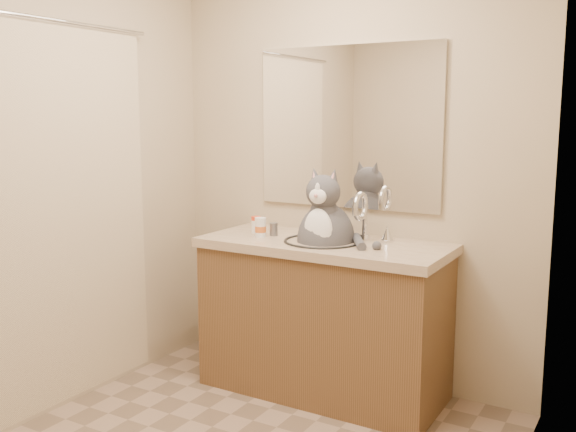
% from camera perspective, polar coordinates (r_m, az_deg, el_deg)
% --- Properties ---
extents(room, '(2.22, 2.52, 2.42)m').
position_cam_1_polar(room, '(2.58, -6.55, 1.81)').
color(room, gray).
rests_on(room, ground).
extents(vanity, '(1.34, 0.59, 1.12)m').
position_cam_1_polar(vanity, '(3.55, 3.18, -8.68)').
color(vanity, brown).
rests_on(vanity, ground).
extents(mirror, '(1.10, 0.02, 0.90)m').
position_cam_1_polar(mirror, '(3.63, 5.29, 7.84)').
color(mirror, white).
rests_on(mirror, room).
extents(shower_curtain, '(0.02, 1.30, 1.93)m').
position_cam_1_polar(shower_curtain, '(3.40, -19.73, 0.19)').
color(shower_curtain, beige).
rests_on(shower_curtain, ground).
extents(cat, '(0.46, 0.36, 0.61)m').
position_cam_1_polar(cat, '(3.43, 3.34, -1.66)').
color(cat, '#4C4C52').
rests_on(cat, vanity).
extents(pill_bottle_redcap, '(0.06, 0.06, 0.10)m').
position_cam_1_polar(pill_bottle_redcap, '(3.68, -2.84, -0.76)').
color(pill_bottle_redcap, white).
rests_on(pill_bottle_redcap, vanity).
extents(pill_bottle_orange, '(0.07, 0.07, 0.11)m').
position_cam_1_polar(pill_bottle_orange, '(3.56, -2.46, -1.04)').
color(pill_bottle_orange, white).
rests_on(pill_bottle_orange, vanity).
extents(grey_canister, '(0.05, 0.05, 0.07)m').
position_cam_1_polar(grey_canister, '(3.59, -1.28, -1.19)').
color(grey_canister, slate).
rests_on(grey_canister, vanity).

